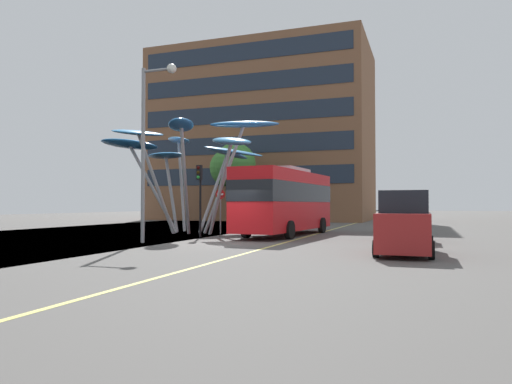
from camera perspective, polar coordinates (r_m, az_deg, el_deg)
The scene contains 14 objects.
ground at distance 22.04m, azimuth -5.85°, elevation -6.27°, with size 120.00×240.00×0.10m.
red_bus at distance 27.30m, azimuth 3.65°, elevation -0.80°, with size 3.28×10.35×3.88m.
leaf_sculpture at distance 30.09m, azimuth -7.51°, elevation 5.48°, with size 11.58×9.55×7.01m.
traffic_light_kerb_near at distance 25.80m, azimuth -6.82°, elevation 0.82°, with size 0.28×0.42×3.91m.
traffic_light_kerb_far at distance 30.79m, azimuth -1.48°, elevation 0.09°, with size 0.28×0.42×3.64m.
traffic_light_island_mid at distance 32.52m, azimuth 0.03°, elevation 0.13°, with size 0.28×0.42×3.74m.
car_parked_near at distance 17.78m, azimuth 17.48°, elevation -3.78°, with size 1.95×4.48×2.27m.
car_parked_mid at distance 24.03m, azimuth 17.50°, elevation -3.38°, with size 1.97×4.33×2.07m.
car_parked_far at distance 30.82m, azimuth 17.77°, elevation -3.04°, with size 2.01×3.86×1.94m.
street_lamp at distance 22.72m, azimuth -12.62°, elevation 7.23°, with size 1.81×0.44×8.25m.
tree_pavement_near at distance 46.51m, azimuth -2.65°, elevation 3.08°, with size 5.39×5.89×7.66m.
pedestrian at distance 26.31m, azimuth -1.48°, elevation -3.48°, with size 0.34×0.34×1.74m.
no_entry_sign at distance 28.29m, azimuth -4.32°, elevation -1.50°, with size 0.60×0.12×2.69m.
backdrop_building at distance 56.59m, azimuth 0.92°, elevation 6.72°, with size 24.63×13.73×19.73m.
Camera 1 is at (8.78, -19.83, 1.79)m, focal length 33.18 mm.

